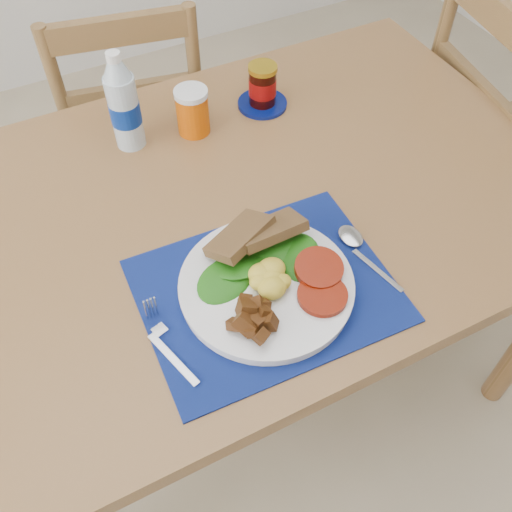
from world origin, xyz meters
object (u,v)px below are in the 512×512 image
Objects in this scene: breakfast_plate at (264,285)px; juice_glass at (193,112)px; water_bottle at (124,106)px; chair_end at (497,126)px; jam_on_saucer at (262,88)px; chair_far at (133,110)px.

breakfast_plate is 3.03× the size of juice_glass.
water_bottle is (-0.07, 0.49, 0.07)m from breakfast_plate.
jam_on_saucer is at bearing 83.43° from chair_end.
chair_far is at bearing 120.34° from jam_on_saucer.
chair_end reaches higher than breakfast_plate.
juice_glass is at bearing 106.95° from chair_far.
juice_glass is (-0.82, 0.16, 0.21)m from chair_end.
chair_end reaches higher than chair_far.
jam_on_saucer reaches higher than breakfast_plate.
water_bottle reaches higher than breakfast_plate.
chair_end is at bearing -15.28° from jam_on_saucer.
jam_on_saucer reaches higher than juice_glass.
jam_on_saucer is (0.18, 0.01, -0.00)m from juice_glass.
chair_far is 3.61× the size of breakfast_plate.
chair_far is at bearing 72.17° from breakfast_plate.
water_bottle is at bearing 170.70° from juice_glass.
breakfast_plate is 0.55m from jam_on_saucer.
chair_far reaches higher than water_bottle.
jam_on_saucer is (0.32, -0.01, -0.05)m from water_bottle.
chair_end reaches higher than juice_glass.
chair_far is at bearing 96.28° from juice_glass.
chair_far is 0.89m from breakfast_plate.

